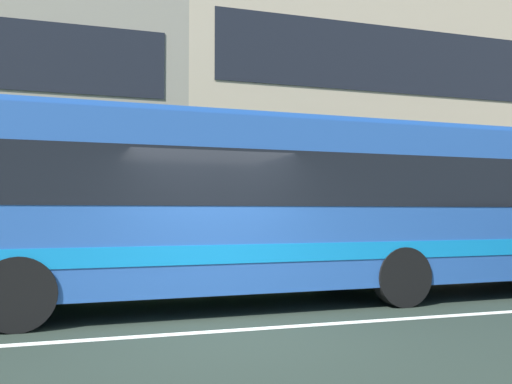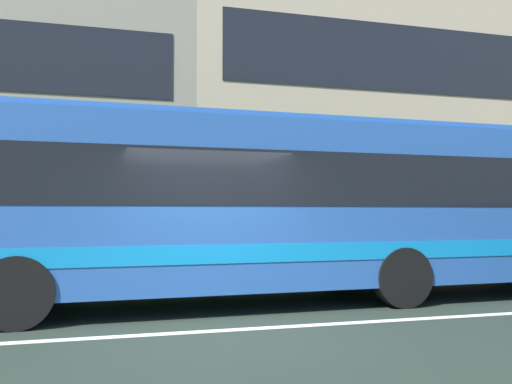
{
  "view_description": "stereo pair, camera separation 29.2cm",
  "coord_description": "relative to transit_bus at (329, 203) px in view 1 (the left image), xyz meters",
  "views": [
    {
      "loc": [
        -1.6,
        -6.73,
        1.58
      ],
      "look_at": [
        0.98,
        1.97,
        1.94
      ],
      "focal_mm": 36.07,
      "sensor_mm": 36.0,
      "label": 1
    },
    {
      "loc": [
        -1.31,
        -6.8,
        1.58
      ],
      "look_at": [
        0.98,
        1.97,
        1.94
      ],
      "focal_mm": 36.07,
      "sensor_mm": 36.0,
      "label": 2
    }
  ],
  "objects": [
    {
      "name": "apartment_block_right",
      "position": [
        9.63,
        12.81,
        4.59
      ],
      "size": [
        21.93,
        9.26,
        12.68
      ],
      "color": "tan",
      "rests_on": "ground_plane"
    },
    {
      "name": "lane_centre_line",
      "position": [
        -2.42,
        -2.03,
        -1.75
      ],
      "size": [
        60.0,
        0.16,
        0.01
      ],
      "primitive_type": "cube",
      "color": "silver",
      "rests_on": "ground_plane"
    },
    {
      "name": "hedge_row_far",
      "position": [
        -4.8,
        3.29,
        -1.3
      ],
      "size": [
        16.36,
        1.1,
        0.9
      ],
      "primitive_type": "cube",
      "color": "#357135",
      "rests_on": "ground_plane"
    },
    {
      "name": "ground_plane",
      "position": [
        -2.42,
        -2.03,
        -1.75
      ],
      "size": [
        160.0,
        160.0,
        0.0
      ],
      "primitive_type": "plane",
      "color": "#222C24"
    },
    {
      "name": "transit_bus",
      "position": [
        0.0,
        0.0,
        0.0
      ],
      "size": [
        12.31,
        2.89,
        3.18
      ],
      "color": "#25509B",
      "rests_on": "ground_plane"
    }
  ]
}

